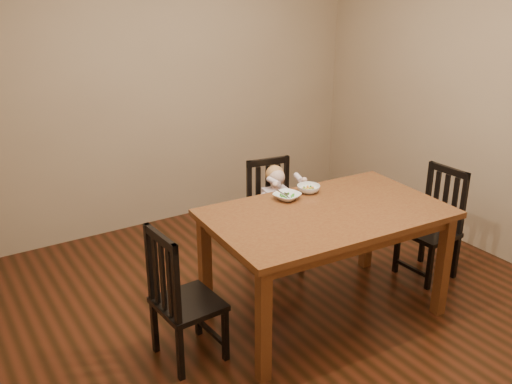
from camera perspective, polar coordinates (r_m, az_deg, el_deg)
room at (r=3.76m, az=3.89°, el=6.06°), size 4.01×4.01×2.71m
dining_table at (r=3.94m, az=7.04°, el=-3.14°), size 1.67×1.06×0.81m
chair_child at (r=4.72m, az=1.75°, el=-2.48°), size 0.45×0.43×0.90m
chair_left at (r=3.62m, az=-7.48°, el=-10.55°), size 0.40×0.42×0.92m
chair_right at (r=4.78m, az=17.29°, el=-3.20°), size 0.39×0.40×0.90m
toddler at (r=4.64m, az=2.00°, el=-1.41°), size 0.31×0.37×0.45m
bowl_peas at (r=4.06m, az=3.13°, el=-0.43°), size 0.23×0.23×0.04m
bowl_veg at (r=4.20m, az=5.27°, el=0.33°), size 0.21×0.21×0.05m
fork at (r=4.02m, az=2.81°, el=-0.34°), size 0.06×0.13×0.05m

